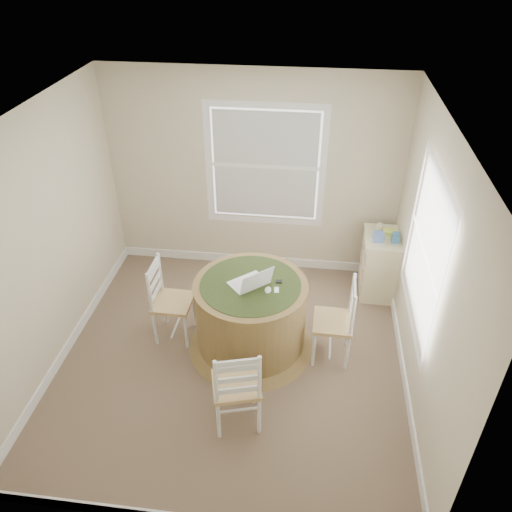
# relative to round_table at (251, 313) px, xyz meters

# --- Properties ---
(room) EXTENTS (3.64, 3.64, 2.64)m
(room) POSITION_rel_round_table_xyz_m (-0.01, -0.06, 0.84)
(room) COLOR #765E4A
(room) RESTS_ON ground
(round_table) EXTENTS (1.36, 1.36, 0.85)m
(round_table) POSITION_rel_round_table_xyz_m (0.00, 0.00, 0.00)
(round_table) COLOR olive
(round_table) RESTS_ON ground
(chair_left) EXTENTS (0.41, 0.43, 0.95)m
(chair_left) POSITION_rel_round_table_xyz_m (-0.86, 0.06, 0.02)
(chair_left) COLOR white
(chair_left) RESTS_ON ground
(chair_near) EXTENTS (0.51, 0.50, 0.95)m
(chair_near) POSITION_rel_round_table_xyz_m (0.00, -0.99, 0.02)
(chair_near) COLOR white
(chair_near) RESTS_ON ground
(chair_right) EXTENTS (0.41, 0.43, 0.95)m
(chair_right) POSITION_rel_round_table_xyz_m (0.86, -0.04, 0.02)
(chair_right) COLOR white
(chair_right) RESTS_ON ground
(laptop) EXTENTS (0.49, 0.49, 0.26)m
(laptop) POSITION_rel_round_table_xyz_m (0.00, -0.01, 0.42)
(laptop) COLOR white
(laptop) RESTS_ON round_table
(mouse) EXTENTS (0.08, 0.11, 0.04)m
(mouse) POSITION_rel_round_table_xyz_m (0.19, -0.08, 0.40)
(mouse) COLOR white
(mouse) RESTS_ON round_table
(phone) EXTENTS (0.05, 0.09, 0.02)m
(phone) POSITION_rel_round_table_xyz_m (0.27, -0.07, 0.39)
(phone) COLOR #B7BABF
(phone) RESTS_ON round_table
(keys) EXTENTS (0.06, 0.06, 0.02)m
(keys) POSITION_rel_round_table_xyz_m (0.28, 0.07, 0.39)
(keys) COLOR black
(keys) RESTS_ON round_table
(corner_chest) EXTENTS (0.46, 0.61, 0.80)m
(corner_chest) POSITION_rel_round_table_xyz_m (1.44, 1.16, -0.06)
(corner_chest) COLOR beige
(corner_chest) RESTS_ON ground
(tissue_box) EXTENTS (0.12, 0.12, 0.10)m
(tissue_box) POSITION_rel_round_table_xyz_m (1.35, 1.07, 0.40)
(tissue_box) COLOR #5D82D5
(tissue_box) RESTS_ON corner_chest
(box_yellow) EXTENTS (0.15, 0.10, 0.06)m
(box_yellow) POSITION_rel_round_table_xyz_m (1.51, 1.22, 0.38)
(box_yellow) COLOR #D6ED53
(box_yellow) RESTS_ON corner_chest
(box_blue) EXTENTS (0.08, 0.08, 0.12)m
(box_blue) POSITION_rel_round_table_xyz_m (1.56, 1.06, 0.41)
(box_blue) COLOR teal
(box_blue) RESTS_ON corner_chest
(cup_cream) EXTENTS (0.07, 0.07, 0.09)m
(cup_cream) POSITION_rel_round_table_xyz_m (1.38, 1.31, 0.39)
(cup_cream) COLOR beige
(cup_cream) RESTS_ON corner_chest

